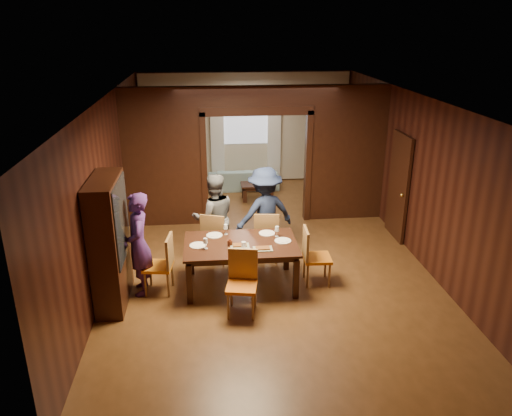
{
  "coord_description": "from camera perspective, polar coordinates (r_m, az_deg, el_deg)",
  "views": [
    {
      "loc": [
        -1.02,
        -8.49,
        4.13
      ],
      "look_at": [
        -0.21,
        -0.4,
        1.05
      ],
      "focal_mm": 35.0,
      "sensor_mm": 36.0,
      "label": 1
    }
  ],
  "objects": [
    {
      "name": "chair_near",
      "position": [
        7.41,
        -1.65,
        -8.73
      ],
      "size": [
        0.51,
        0.51,
        0.97
      ],
      "primitive_type": null,
      "rotation": [
        0.0,
        0.0,
        -0.18
      ],
      "color": "#C65D12",
      "rests_on": "floor"
    },
    {
      "name": "sofa",
      "position": [
        12.96,
        -1.45,
        3.4
      ],
      "size": [
        1.82,
        0.72,
        0.53
      ],
      "primitive_type": "imported",
      "rotation": [
        0.0,
        0.0,
        3.13
      ],
      "color": "#8EB3BA",
      "rests_on": "floor"
    },
    {
      "name": "wineglass_right",
      "position": [
        8.25,
        2.4,
        -2.7
      ],
      "size": [
        0.08,
        0.08,
        0.18
      ],
      "primitive_type": null,
      "color": "silver",
      "rests_on": "dining_table"
    },
    {
      "name": "ceiling",
      "position": [
        8.64,
        1.16,
        12.56
      ],
      "size": [
        5.5,
        9.0,
        0.02
      ],
      "primitive_type": "cube",
      "color": "silver",
      "rests_on": "room_walls"
    },
    {
      "name": "platter_a",
      "position": [
        7.92,
        -1.88,
        -4.29
      ],
      "size": [
        0.3,
        0.2,
        0.04
      ],
      "primitive_type": "cube",
      "color": "gray",
      "rests_on": "dining_table"
    },
    {
      "name": "chair_left",
      "position": [
        8.12,
        -11.14,
        -6.34
      ],
      "size": [
        0.49,
        0.49,
        0.97
      ],
      "primitive_type": null,
      "rotation": [
        0.0,
        0.0,
        -1.7
      ],
      "color": "orange",
      "rests_on": "floor"
    },
    {
      "name": "person_navy",
      "position": [
        8.99,
        1.0,
        -0.62
      ],
      "size": [
        1.25,
        0.97,
        1.71
      ],
      "primitive_type": "imported",
      "rotation": [
        0.0,
        0.0,
        3.48
      ],
      "color": "#1B2543",
      "rests_on": "floor"
    },
    {
      "name": "coffee_table",
      "position": [
        12.15,
        0.17,
        1.89
      ],
      "size": [
        0.8,
        0.5,
        0.4
      ],
      "primitive_type": "cube",
      "color": "black",
      "rests_on": "floor"
    },
    {
      "name": "plate_right",
      "position": [
        8.12,
        3.09,
        -3.76
      ],
      "size": [
        0.27,
        0.27,
        0.01
      ],
      "primitive_type": "cylinder",
      "color": "silver",
      "rests_on": "dining_table"
    },
    {
      "name": "plate_far_l",
      "position": [
        8.34,
        -4.78,
        -3.13
      ],
      "size": [
        0.27,
        0.27,
        0.01
      ],
      "primitive_type": "cylinder",
      "color": "silver",
      "rests_on": "dining_table"
    },
    {
      "name": "tumbler",
      "position": [
        7.78,
        -1.42,
        -4.37
      ],
      "size": [
        0.07,
        0.07,
        0.14
      ],
      "primitive_type": "cylinder",
      "color": "white",
      "rests_on": "dining_table"
    },
    {
      "name": "chair_far_l",
      "position": [
        8.98,
        -4.55,
        -3.28
      ],
      "size": [
        0.56,
        0.56,
        0.97
      ],
      "primitive_type": null,
      "rotation": [
        0.0,
        0.0,
        2.79
      ],
      "color": "#C27912",
      "rests_on": "floor"
    },
    {
      "name": "chair_far_r",
      "position": [
        9.0,
        1.19,
        -3.13
      ],
      "size": [
        0.49,
        0.49,
        0.97
      ],
      "primitive_type": null,
      "rotation": [
        0.0,
        0.0,
        3.03
      ],
      "color": "orange",
      "rests_on": "floor"
    },
    {
      "name": "wineglass_left",
      "position": [
        7.85,
        -5.79,
        -4.07
      ],
      "size": [
        0.08,
        0.08,
        0.18
      ],
      "primitive_type": null,
      "color": "silver",
      "rests_on": "dining_table"
    },
    {
      "name": "chair_right",
      "position": [
        8.3,
        7.02,
        -5.48
      ],
      "size": [
        0.46,
        0.46,
        0.97
      ],
      "primitive_type": null,
      "rotation": [
        0.0,
        0.0,
        1.53
      ],
      "color": "orange",
      "rests_on": "floor"
    },
    {
      "name": "plate_near",
      "position": [
        7.76,
        -1.38,
        -4.96
      ],
      "size": [
        0.27,
        0.27,
        0.01
      ],
      "primitive_type": "cylinder",
      "color": "silver",
      "rests_on": "dining_table"
    },
    {
      "name": "curtain_left",
      "position": [
        13.21,
        -4.44,
        8.1
      ],
      "size": [
        0.35,
        0.06,
        2.4
      ],
      "primitive_type": "cube",
      "color": "white",
      "rests_on": "back_wall"
    },
    {
      "name": "room_walls",
      "position": [
        10.75,
        -0.09,
        6.62
      ],
      "size": [
        5.52,
        9.01,
        2.9
      ],
      "color": "black",
      "rests_on": "floor"
    },
    {
      "name": "dining_table",
      "position": [
        8.2,
        -1.73,
        -6.46
      ],
      "size": [
        1.82,
        1.13,
        0.76
      ],
      "primitive_type": "cube",
      "color": "black",
      "rests_on": "floor"
    },
    {
      "name": "wineglass_far",
      "position": [
        8.34,
        -3.48,
        -2.46
      ],
      "size": [
        0.08,
        0.08,
        0.18
      ],
      "primitive_type": null,
      "color": "silver",
      "rests_on": "dining_table"
    },
    {
      "name": "platter_b",
      "position": [
        7.82,
        0.78,
        -4.64
      ],
      "size": [
        0.3,
        0.2,
        0.04
      ],
      "primitive_type": "cube",
      "color": "gray",
      "rests_on": "dining_table"
    },
    {
      "name": "condiment_jar",
      "position": [
        7.94,
        -3.0,
        -3.95
      ],
      "size": [
        0.08,
        0.08,
        0.11
      ],
      "primitive_type": null,
      "color": "#461D10",
      "rests_on": "dining_table"
    },
    {
      "name": "plate_left",
      "position": [
        8.0,
        -6.64,
        -4.26
      ],
      "size": [
        0.27,
        0.27,
        0.01
      ],
      "primitive_type": "cylinder",
      "color": "white",
      "rests_on": "dining_table"
    },
    {
      "name": "door_right",
      "position": [
        10.2,
        15.98,
        2.36
      ],
      "size": [
        0.06,
        0.9,
        2.1
      ],
      "primitive_type": "cube",
      "color": "black",
      "rests_on": "floor"
    },
    {
      "name": "serving_bowl",
      "position": [
        8.11,
        -1.0,
        -3.52
      ],
      "size": [
        0.31,
        0.31,
        0.08
      ],
      "primitive_type": "imported",
      "color": "black",
      "rests_on": "dining_table"
    },
    {
      "name": "plate_far_r",
      "position": [
        8.39,
        1.26,
        -2.9
      ],
      "size": [
        0.27,
        0.27,
        0.01
      ],
      "primitive_type": "cylinder",
      "color": "white",
      "rests_on": "dining_table"
    },
    {
      "name": "hutch",
      "position": [
        7.81,
        -16.4,
        -3.79
      ],
      "size": [
        0.4,
        1.2,
        2.0
      ],
      "primitive_type": "cube",
      "color": "black",
      "rests_on": "floor"
    },
    {
      "name": "person_purple",
      "position": [
        8.03,
        -13.28,
        -4.04
      ],
      "size": [
        0.48,
        0.66,
        1.68
      ],
      "primitive_type": "imported",
      "rotation": [
        0.0,
        0.0,
        -1.44
      ],
      "color": "#41205D",
      "rests_on": "floor"
    },
    {
      "name": "curtain_right",
      "position": [
        13.32,
        2.09,
        8.26
      ],
      "size": [
        0.35,
        0.06,
        2.4
      ],
      "primitive_type": "cube",
      "color": "white",
      "rests_on": "back_wall"
    },
    {
      "name": "person_grey",
      "position": [
        8.93,
        -4.81,
        -1.12
      ],
      "size": [
        0.89,
        0.74,
        1.63
      ],
      "primitive_type": "imported",
      "rotation": [
        0.0,
        0.0,
        3.32
      ],
      "color": "#525459",
      "rests_on": "floor"
    },
    {
      "name": "window_far",
      "position": [
        13.19,
        -1.19,
        10.14
      ],
      "size": [
        1.2,
        0.03,
        1.3
      ],
      "primitive_type": "cube",
      "color": "silver",
      "rests_on": "back_wall"
    },
    {
      "name": "floor",
      "position": [
        9.5,
        1.03,
        -5.03
      ],
      "size": [
        9.0,
        9.0,
        0.0
      ],
      "primitive_type": "plane",
      "color": "#543417",
      "rests_on": "ground"
    }
  ]
}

